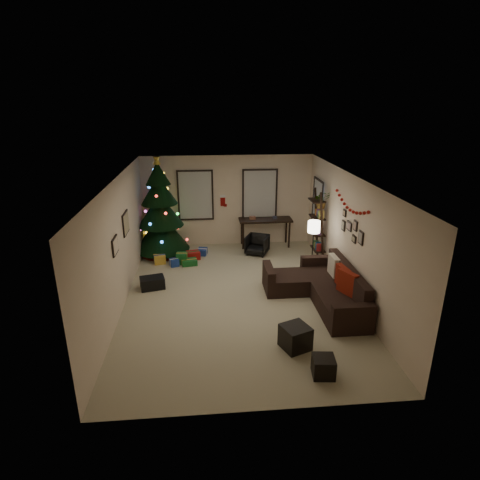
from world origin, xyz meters
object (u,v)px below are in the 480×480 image
object	(u,v)px
christmas_tree	(160,214)
desk_chair	(257,245)
desk	(265,222)
bookshelf	(318,228)
sofa	(323,288)

from	to	relation	value
christmas_tree	desk_chair	xyz separation A→B (m)	(2.71, -0.29, -0.91)
christmas_tree	desk_chair	bearing A→B (deg)	-6.12
desk	bookshelf	distance (m)	1.88
sofa	desk	size ratio (longest dim) A/B	1.68
sofa	bookshelf	bearing A→B (deg)	77.98
sofa	bookshelf	distance (m)	2.26
desk_chair	desk	bearing A→B (deg)	87.50
desk	bookshelf	xyz separation A→B (m)	(1.20, -1.42, 0.23)
christmas_tree	desk_chair	size ratio (longest dim) A/B	5.10
sofa	bookshelf	xyz separation A→B (m)	(0.45, 2.10, 0.70)
sofa	desk_chair	size ratio (longest dim) A/B	4.66
christmas_tree	bookshelf	size ratio (longest dim) A/B	1.42
christmas_tree	sofa	world-z (taller)	christmas_tree
desk	desk_chair	distance (m)	0.86
bookshelf	desk_chair	bearing A→B (deg)	153.14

